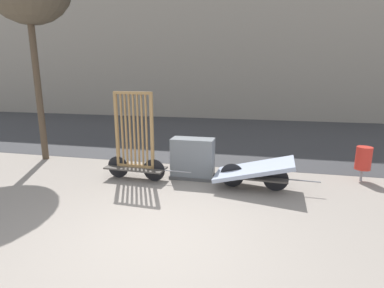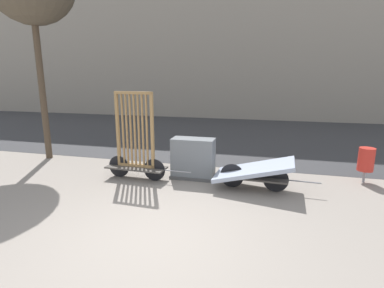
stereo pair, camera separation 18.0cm
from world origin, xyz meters
name	(u,v)px [view 1 (the left image)]	position (x,y,z in m)	size (l,w,h in m)	color
ground_plane	(155,239)	(0.00, 0.00, 0.00)	(60.00, 60.00, 0.00)	gray
road_strip	(224,134)	(0.00, 9.33, 0.00)	(56.00, 10.26, 0.01)	#38383A
building_facade	(240,16)	(0.00, 16.46, 6.35)	(48.00, 4.00, 12.69)	#9E9384
bike_cart_with_bedframe	(135,151)	(-1.49, 2.68, 0.77)	(2.28, 0.63, 2.25)	#4C4742
bike_cart_with_mattress	(254,171)	(1.50, 2.68, 0.44)	(2.42, 1.14, 0.76)	#4C4742
utility_cabinet	(193,160)	(-0.08, 3.12, 0.49)	(1.16, 0.57, 1.06)	#4C4C4C
trash_bin	(363,158)	(4.17, 3.85, 0.59)	(0.38, 0.38, 0.89)	gray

